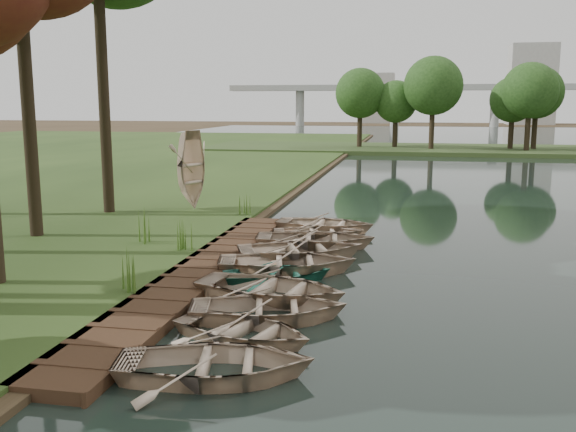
% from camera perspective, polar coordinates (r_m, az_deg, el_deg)
% --- Properties ---
extents(ground, '(300.00, 300.00, 0.00)m').
position_cam_1_polar(ground, '(18.03, -2.91, -5.75)').
color(ground, '#3D2F1D').
extents(boardwalk, '(1.60, 16.00, 0.30)m').
position_cam_1_polar(boardwalk, '(18.43, -7.77, -5.00)').
color(boardwalk, '#372315').
rests_on(boardwalk, ground).
extents(peninsula, '(50.00, 14.00, 0.45)m').
position_cam_1_polar(peninsula, '(67.10, 14.36, 5.73)').
color(peninsula, '#31441E').
rests_on(peninsula, ground).
extents(far_trees, '(45.60, 5.60, 8.80)m').
position_cam_1_polar(far_trees, '(66.85, 11.69, 11.14)').
color(far_trees, black).
rests_on(far_trees, peninsula).
extents(bridge, '(95.90, 4.00, 8.60)m').
position_cam_1_polar(bridge, '(137.08, 14.73, 10.62)').
color(bridge, '#A5A5A0').
rests_on(bridge, ground).
extents(building_a, '(10.00, 8.00, 18.00)m').
position_cam_1_polar(building_a, '(158.98, 20.81, 10.87)').
color(building_a, '#A5A5A0').
rests_on(building_a, ground).
extents(building_b, '(8.00, 8.00, 12.00)m').
position_cam_1_polar(building_b, '(162.10, 7.96, 10.33)').
color(building_b, '#A5A5A0').
rests_on(building_b, ground).
extents(rowboat_0, '(3.97, 3.18, 0.73)m').
position_cam_1_polar(rowboat_0, '(11.72, -6.47, -12.54)').
color(rowboat_0, '#C5AA8F').
rests_on(rowboat_0, water).
extents(rowboat_1, '(3.59, 3.03, 0.63)m').
position_cam_1_polar(rowboat_1, '(13.41, -4.00, -9.75)').
color(rowboat_1, '#C5AA8F').
rests_on(rowboat_1, water).
extents(rowboat_2, '(4.04, 3.27, 0.74)m').
position_cam_1_polar(rowboat_2, '(14.58, -1.72, -7.88)').
color(rowboat_2, '#C5AA8F').
rests_on(rowboat_2, water).
extents(rowboat_3, '(4.26, 3.38, 0.79)m').
position_cam_1_polar(rowboat_3, '(15.96, -1.53, -6.17)').
color(rowboat_3, '#C5AA8F').
rests_on(rowboat_3, water).
extents(rowboat_4, '(3.58, 3.13, 0.62)m').
position_cam_1_polar(rowboat_4, '(17.59, -0.87, -4.94)').
color(rowboat_4, '#2C7B63').
rests_on(rowboat_4, water).
extents(rowboat_5, '(4.49, 3.62, 0.82)m').
position_cam_1_polar(rowboat_5, '(18.45, -0.03, -3.88)').
color(rowboat_5, '#C5AA8F').
rests_on(rowboat_5, water).
extents(rowboat_6, '(4.74, 4.08, 0.82)m').
position_cam_1_polar(rowboat_6, '(20.05, 1.22, -2.76)').
color(rowboat_6, '#C5AA8F').
rests_on(rowboat_6, water).
extents(rowboat_7, '(4.32, 3.34, 0.83)m').
position_cam_1_polar(rowboat_7, '(21.57, 2.46, -1.85)').
color(rowboat_7, '#C5AA8F').
rests_on(rowboat_7, water).
extents(rowboat_8, '(3.73, 3.05, 0.68)m').
position_cam_1_polar(rowboat_8, '(23.03, 2.73, -1.28)').
color(rowboat_8, '#C5AA8F').
rests_on(rowboat_8, water).
extents(rowboat_9, '(3.87, 2.89, 0.77)m').
position_cam_1_polar(rowboat_9, '(24.37, 3.31, -0.54)').
color(rowboat_9, '#C5AA8F').
rests_on(rowboat_9, water).
extents(stored_rowboat, '(4.03, 3.41, 0.71)m').
position_cam_1_polar(stored_rowboat, '(28.42, -8.46, 1.33)').
color(stored_rowboat, '#C5AA8F').
rests_on(stored_rowboat, bank).
extents(reeds_0, '(0.60, 0.60, 1.05)m').
position_cam_1_polar(reeds_0, '(16.34, -14.06, -4.72)').
color(reeds_0, '#3F661E').
rests_on(reeds_0, bank).
extents(reeds_1, '(0.60, 0.60, 1.14)m').
position_cam_1_polar(reeds_1, '(21.83, -12.66, -0.85)').
color(reeds_1, '#3F661E').
rests_on(reeds_1, bank).
extents(reeds_2, '(0.60, 0.60, 0.91)m').
position_cam_1_polar(reeds_2, '(20.54, -9.17, -1.74)').
color(reeds_2, '#3F661E').
rests_on(reeds_2, bank).
extents(reeds_3, '(0.60, 0.60, 0.88)m').
position_cam_1_polar(reeds_3, '(26.87, -3.77, 1.10)').
color(reeds_3, '#3F661E').
rests_on(reeds_3, bank).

